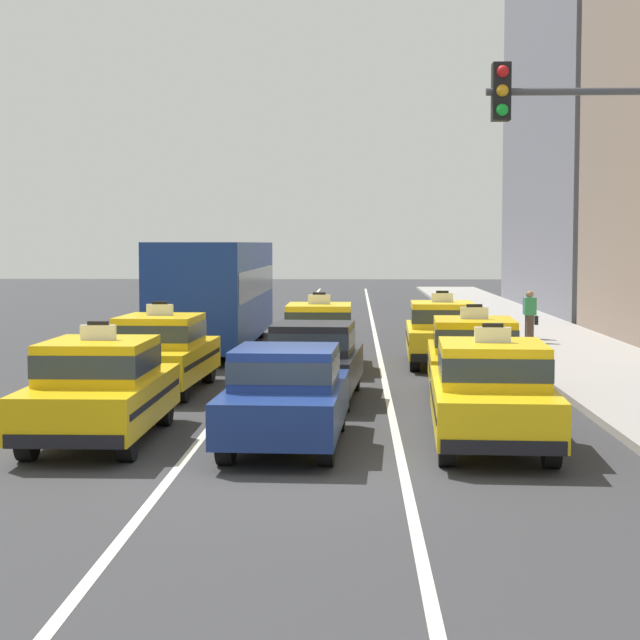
{
  "coord_description": "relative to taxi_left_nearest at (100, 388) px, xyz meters",
  "views": [
    {
      "loc": [
        0.93,
        -14.69,
        3.19
      ],
      "look_at": [
        0.04,
        11.45,
        1.3
      ],
      "focal_mm": 59.62,
      "sensor_mm": 36.0,
      "label": 1
    }
  ],
  "objects": [
    {
      "name": "ground_plane",
      "position": [
        3.16,
        -2.06,
        -0.88
      ],
      "size": [
        160.0,
        160.0,
        0.0
      ],
      "primitive_type": "plane",
      "color": "#353538"
    },
    {
      "name": "lane_stripe_left_center",
      "position": [
        1.56,
        17.94,
        -0.87
      ],
      "size": [
        0.14,
        80.0,
        0.01
      ],
      "primitive_type": "cube",
      "color": "silver",
      "rests_on": "ground"
    },
    {
      "name": "lane_stripe_center_right",
      "position": [
        4.76,
        17.94,
        -0.87
      ],
      "size": [
        0.14,
        80.0,
        0.01
      ],
      "primitive_type": "cube",
      "color": "silver",
      "rests_on": "ground"
    },
    {
      "name": "sidewalk_curb",
      "position": [
        10.36,
        12.94,
        -0.8
      ],
      "size": [
        4.0,
        90.0,
        0.15
      ],
      "primitive_type": "cube",
      "color": "#9E9993",
      "rests_on": "ground"
    },
    {
      "name": "taxi_left_nearest",
      "position": [
        0.0,
        0.0,
        0.0
      ],
      "size": [
        1.83,
        4.57,
        1.96
      ],
      "color": "black",
      "rests_on": "ground"
    },
    {
      "name": "taxi_left_second",
      "position": [
        -0.08,
        5.75,
        0.0
      ],
      "size": [
        1.97,
        4.62,
        1.96
      ],
      "color": "black",
      "rests_on": "ground"
    },
    {
      "name": "bus_left_third",
      "position": [
        -0.14,
        15.5,
        0.94
      ],
      "size": [
        2.54,
        11.21,
        3.22
      ],
      "color": "black",
      "rests_on": "ground"
    },
    {
      "name": "sedan_center_nearest",
      "position": [
        3.0,
        -0.31,
        -0.03
      ],
      "size": [
        1.95,
        4.37,
        1.58
      ],
      "color": "black",
      "rests_on": "ground"
    },
    {
      "name": "sedan_center_second",
      "position": [
        3.24,
        4.67,
        -0.03
      ],
      "size": [
        2.04,
        4.41,
        1.58
      ],
      "color": "black",
      "rests_on": "ground"
    },
    {
      "name": "taxi_center_third",
      "position": [
        3.17,
        10.08,
        0.0
      ],
      "size": [
        1.83,
        4.56,
        1.96
      ],
      "color": "black",
      "rests_on": "ground"
    },
    {
      "name": "taxi_right_nearest",
      "position": [
        6.21,
        -0.23,
        0.0
      ],
      "size": [
        2.02,
        4.64,
        1.96
      ],
      "color": "black",
      "rests_on": "ground"
    },
    {
      "name": "taxi_right_second",
      "position": [
        6.5,
        4.93,
        0.0
      ],
      "size": [
        2.04,
        4.65,
        1.96
      ],
      "color": "black",
      "rests_on": "ground"
    },
    {
      "name": "taxi_right_third",
      "position": [
        6.35,
        11.07,
        0.0
      ],
      "size": [
        1.96,
        4.61,
        1.96
      ],
      "color": "black",
      "rests_on": "ground"
    },
    {
      "name": "pedestrian_mid_block",
      "position": [
        9.63,
        17.26,
        0.03
      ],
      "size": [
        0.47,
        0.24,
        1.52
      ],
      "color": "#23232D",
      "rests_on": "sidewalk_curb"
    },
    {
      "name": "pedestrian_by_storefront",
      "position": [
        9.45,
        15.98,
        0.08
      ],
      "size": [
        0.36,
        0.24,
        1.59
      ],
      "color": "#473828",
      "rests_on": "sidewalk_curb"
    },
    {
      "name": "traffic_light_pole",
      "position": [
        7.65,
        -2.41,
        2.94
      ],
      "size": [
        2.87,
        0.33,
        5.58
      ],
      "color": "#47474C",
      "rests_on": "ground"
    }
  ]
}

